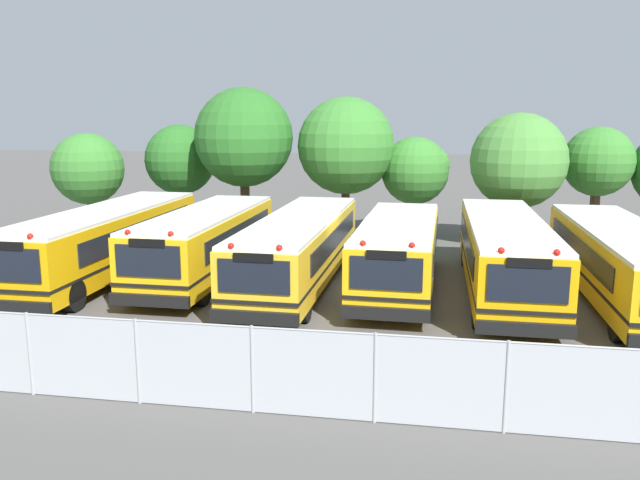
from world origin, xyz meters
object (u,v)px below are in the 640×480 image
object	(u,v)px
school_bus_3	(398,251)
tree_0	(90,168)
tree_3	(343,147)
tree_6	(600,162)
school_bus_1	(206,241)
school_bus_0	(107,239)
tree_2	(243,137)
school_bus_4	(505,252)
tree_1	(180,158)
tree_4	(417,170)
school_bus_5	(621,260)
tree_5	(517,160)
school_bus_2	(300,247)

from	to	relation	value
school_bus_3	tree_0	distance (m)	17.49
tree_3	tree_6	xyz separation A→B (m)	(11.98, 0.60, -0.63)
school_bus_1	tree_3	bearing A→B (deg)	-112.49
school_bus_0	tree_2	bearing A→B (deg)	-107.21
school_bus_4	tree_3	xyz separation A→B (m)	(-6.79, 9.15, 3.03)
tree_1	tree_3	world-z (taller)	tree_3
school_bus_3	tree_4	bearing A→B (deg)	-90.55
school_bus_3	school_bus_5	size ratio (longest dim) A/B	0.82
tree_2	school_bus_1	bearing A→B (deg)	-83.14
school_bus_1	tree_5	xyz separation A→B (m)	(11.85, 7.86, 2.57)
school_bus_4	tree_4	distance (m)	10.58
school_bus_2	school_bus_3	xyz separation A→B (m)	(3.50, -0.19, -0.00)
tree_4	tree_5	size ratio (longest dim) A/B	0.81
school_bus_4	tree_6	world-z (taller)	tree_6
tree_4	tree_5	xyz separation A→B (m)	(4.45, -1.94, 0.66)
tree_4	school_bus_5	bearing A→B (deg)	-56.31
school_bus_2	tree_6	bearing A→B (deg)	-140.52
tree_5	school_bus_3	bearing A→B (deg)	-120.25
school_bus_0	tree_4	bearing A→B (deg)	-137.37
school_bus_2	tree_5	distance (m)	11.83
tree_1	tree_4	distance (m)	12.32
tree_2	tree_5	xyz separation A→B (m)	(12.85, -0.46, -0.94)
tree_3	tree_6	bearing A→B (deg)	2.85
tree_4	school_bus_2	bearing A→B (deg)	-111.07
tree_3	school_bus_1	bearing A→B (deg)	-112.87
school_bus_1	school_bus_5	xyz separation A→B (m)	(14.21, -0.42, -0.05)
tree_1	tree_6	xyz separation A→B (m)	(20.71, -0.15, 0.04)
tree_2	tree_6	xyz separation A→B (m)	(16.80, 1.33, -1.11)
school_bus_1	tree_5	world-z (taller)	tree_5
school_bus_2	school_bus_5	distance (m)	10.66
school_bus_5	tree_2	distance (m)	17.90
school_bus_1	school_bus_2	xyz separation A→B (m)	(3.55, -0.17, -0.03)
tree_0	tree_3	world-z (taller)	tree_3
school_bus_3	tree_6	world-z (taller)	tree_6
tree_0	tree_3	bearing A→B (deg)	8.27
school_bus_3	school_bus_5	bearing A→B (deg)	-179.21
tree_1	tree_3	xyz separation A→B (m)	(8.73, -0.74, 0.67)
tree_6	tree_2	bearing A→B (deg)	-175.48
tree_3	tree_5	xyz separation A→B (m)	(8.03, -1.20, -0.46)
school_bus_2	tree_2	size ratio (longest dim) A/B	1.60
school_bus_1	tree_3	distance (m)	10.28
school_bus_1	tree_1	world-z (taller)	tree_1
tree_0	school_bus_2	bearing A→B (deg)	-31.47
school_bus_3	tree_1	bearing A→B (deg)	-38.96
school_bus_4	tree_4	world-z (taller)	tree_4
school_bus_2	tree_6	distance (m)	15.88
school_bus_1	tree_3	size ratio (longest dim) A/B	1.44
tree_1	tree_6	size ratio (longest dim) A/B	1.01
school_bus_2	tree_1	xyz separation A→B (m)	(-8.47, 9.96, 2.40)
school_bus_3	tree_2	distance (m)	12.36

